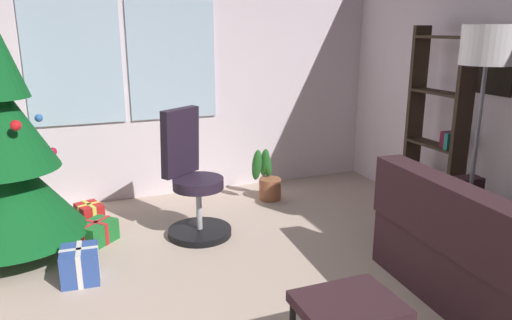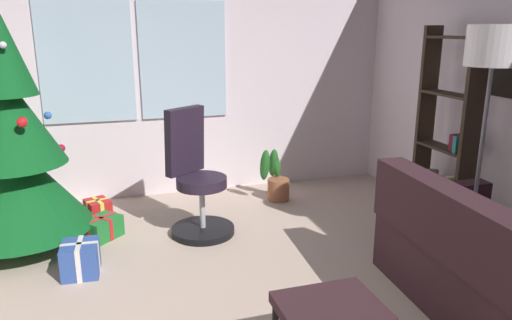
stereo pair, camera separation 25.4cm
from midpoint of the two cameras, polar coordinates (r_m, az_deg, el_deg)
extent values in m
cube|color=silver|center=(5.24, -8.57, 10.15)|extent=(4.80, 0.10, 2.63)
cube|color=silver|center=(5.10, -18.04, 10.94)|extent=(0.90, 0.03, 1.20)
cube|color=silver|center=(5.19, -7.19, 11.61)|extent=(0.90, 0.03, 1.20)
cube|color=black|center=(4.46, 28.80, 8.16)|extent=(0.02, 0.39, 0.26)
cube|color=#331D22|center=(3.04, 26.70, -8.32)|extent=(0.32, 1.98, 0.42)
cube|color=#331D22|center=(3.96, 22.11, -4.15)|extent=(0.90, 0.19, 0.20)
cube|color=#B82F1D|center=(3.21, 26.95, -7.89)|extent=(0.20, 0.41, 0.41)
cube|color=beige|center=(3.48, 22.95, -5.66)|extent=(0.26, 0.43, 0.42)
cube|color=brown|center=(3.16, 27.89, -8.41)|extent=(0.26, 0.43, 0.41)
cube|color=#331D22|center=(2.62, 11.64, -16.95)|extent=(0.52, 0.42, 0.06)
cylinder|color=black|center=(2.97, 13.75, -17.70)|extent=(0.04, 0.04, 0.36)
cylinder|color=#4C331E|center=(4.50, -24.29, -8.26)|extent=(0.12, 0.12, 0.16)
cone|color=#0E511E|center=(4.34, -24.94, -2.74)|extent=(1.16, 1.16, 0.75)
cone|color=#0E511E|center=(4.22, -25.79, 4.44)|extent=(0.84, 0.84, 0.75)
sphere|color=red|center=(3.92, -24.26, 4.08)|extent=(0.08, 0.08, 0.08)
sphere|color=gold|center=(4.69, -26.34, 0.64)|extent=(0.06, 0.06, 0.06)
sphere|color=silver|center=(3.99, -26.10, 12.11)|extent=(0.05, 0.05, 0.05)
sphere|color=blue|center=(4.36, -21.88, 4.91)|extent=(0.06, 0.06, 0.06)
sphere|color=#B21433|center=(4.43, -20.54, 1.30)|extent=(0.07, 0.07, 0.07)
cube|color=red|center=(4.84, -16.73, -5.65)|extent=(0.27, 0.30, 0.19)
cube|color=#EAD84C|center=(4.84, -16.73, -5.65)|extent=(0.12, 0.25, 0.20)
cube|color=#EAD84C|center=(4.84, -16.73, -5.65)|extent=(0.21, 0.10, 0.20)
cube|color=#1E722D|center=(4.41, -16.17, -7.75)|extent=(0.38, 0.38, 0.19)
cube|color=red|center=(4.41, -16.17, -7.75)|extent=(0.19, 0.20, 0.19)
cube|color=red|center=(4.41, -16.17, -7.75)|extent=(0.26, 0.24, 0.19)
cube|color=#2D4C99|center=(3.83, -18.22, -11.06)|extent=(0.28, 0.30, 0.24)
cube|color=silver|center=(3.83, -18.22, -11.06)|extent=(0.06, 0.29, 0.25)
cube|color=silver|center=(3.83, -18.22, -11.06)|extent=(0.27, 0.06, 0.25)
cylinder|color=black|center=(4.36, -4.61, -8.29)|extent=(0.56, 0.56, 0.06)
cylinder|color=#B2B2B7|center=(4.27, -4.68, -5.34)|extent=(0.05, 0.05, 0.42)
cylinder|color=#251A2A|center=(4.20, -4.74, -2.65)|extent=(0.44, 0.44, 0.09)
cube|color=#251A2A|center=(4.24, -6.72, 2.26)|extent=(0.38, 0.31, 0.59)
cube|color=#31251A|center=(4.44, 25.46, 2.45)|extent=(0.18, 0.04, 1.80)
cube|color=#31251A|center=(4.88, 20.76, 4.00)|extent=(0.18, 0.04, 1.80)
cube|color=#31251A|center=(4.82, 22.20, -4.30)|extent=(0.18, 0.56, 0.02)
cube|color=#31251A|center=(4.69, 22.79, 1.28)|extent=(0.18, 0.56, 0.02)
cube|color=#31251A|center=(4.61, 23.41, 7.11)|extent=(0.18, 0.56, 0.02)
cube|color=#31251A|center=(4.57, 24.06, 13.09)|extent=(0.18, 0.56, 0.02)
cube|color=maroon|center=(4.65, 24.08, -4.13)|extent=(0.16, 0.04, 0.14)
cube|color=#204E88|center=(4.69, 23.62, -3.56)|extent=(0.14, 0.08, 0.19)
cube|color=beige|center=(4.74, 22.93, -3.17)|extent=(0.17, 0.05, 0.22)
cube|color=#2C623F|center=(4.79, 22.58, -3.09)|extent=(0.14, 0.04, 0.19)
cube|color=#733768|center=(4.84, 22.21, -2.92)|extent=(0.13, 0.04, 0.19)
cube|color=#BB6A22|center=(4.88, 21.71, -2.77)|extent=(0.14, 0.06, 0.18)
cube|color=#485357|center=(4.92, 21.34, -2.33)|extent=(0.13, 0.04, 0.22)
cube|color=olive|center=(4.96, 20.89, -2.23)|extent=(0.15, 0.05, 0.21)
cube|color=#237B73|center=(4.51, 24.71, 1.69)|extent=(0.17, 0.04, 0.15)
cube|color=maroon|center=(4.58, 24.26, 1.88)|extent=(0.14, 0.07, 0.14)
cylinder|color=slate|center=(4.20, 25.26, -11.01)|extent=(0.28, 0.28, 0.03)
cylinder|color=slate|center=(3.94, 26.51, -1.02)|extent=(0.03, 0.03, 1.49)
cylinder|color=silver|center=(3.82, 28.12, 11.84)|extent=(0.38, 0.38, 0.28)
cylinder|color=#935638|center=(5.16, 4.08, -3.49)|extent=(0.23, 0.23, 0.23)
ellipsoid|color=#256926|center=(5.00, 2.51, -0.62)|extent=(0.12, 0.19, 0.36)
ellipsoid|color=#256926|center=(5.14, 3.73, -0.51)|extent=(0.18, 0.13, 0.31)
ellipsoid|color=#256926|center=(5.13, 3.48, -0.34)|extent=(0.14, 0.22, 0.35)
camera|label=1|loc=(0.13, -88.06, 0.53)|focal=33.86mm
camera|label=2|loc=(0.13, 91.94, -0.53)|focal=33.86mm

